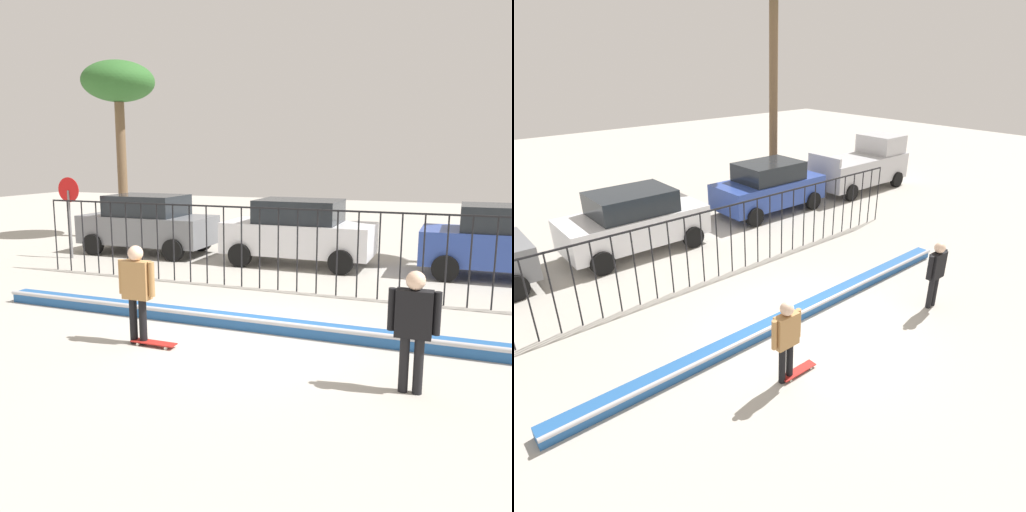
% 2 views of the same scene
% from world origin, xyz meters
% --- Properties ---
extents(ground_plane, '(60.00, 60.00, 0.00)m').
position_xyz_m(ground_plane, '(0.00, 0.00, 0.00)').
color(ground_plane, '#ADA89E').
extents(bowl_coping_ledge, '(11.00, 0.40, 0.27)m').
position_xyz_m(bowl_coping_ledge, '(0.00, 0.42, 0.12)').
color(bowl_coping_ledge, '#235699').
rests_on(bowl_coping_ledge, ground).
extents(perimeter_fence, '(14.04, 0.04, 1.96)m').
position_xyz_m(perimeter_fence, '(0.00, 3.36, 1.19)').
color(perimeter_fence, black).
rests_on(perimeter_fence, ground).
extents(skateboarder, '(0.68, 0.26, 1.69)m').
position_xyz_m(skateboarder, '(-1.48, -1.00, 1.01)').
color(skateboarder, black).
rests_on(skateboarder, ground).
extents(skateboard, '(0.80, 0.20, 0.07)m').
position_xyz_m(skateboard, '(-1.17, -1.02, 0.06)').
color(skateboard, '#A51E19').
rests_on(skateboard, ground).
extents(camera_operator, '(0.68, 0.25, 1.68)m').
position_xyz_m(camera_operator, '(3.01, -1.32, 1.01)').
color(camera_operator, black).
rests_on(camera_operator, ground).
extents(parked_car_white, '(4.30, 2.12, 1.90)m').
position_xyz_m(parked_car_white, '(-0.90, 6.50, 0.97)').
color(parked_car_white, silver).
rests_on(parked_car_white, ground).
extents(parked_car_blue, '(4.30, 2.12, 1.90)m').
position_xyz_m(parked_car_blue, '(4.66, 6.67, 0.97)').
color(parked_car_blue, '#2D479E').
rests_on(parked_car_blue, ground).
extents(pickup_truck, '(4.70, 2.12, 2.24)m').
position_xyz_m(pickup_truck, '(9.94, 6.41, 1.04)').
color(pickup_truck, '#B7B7BC').
rests_on(pickup_truck, ground).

